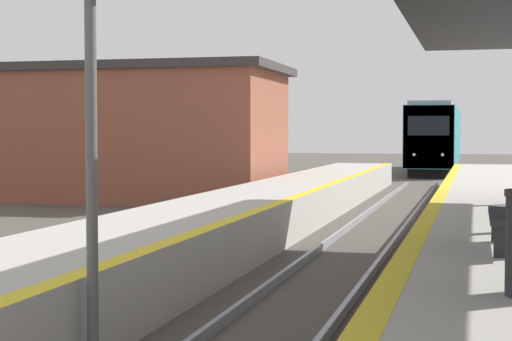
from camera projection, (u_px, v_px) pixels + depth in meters
train at (436, 138)px, 54.34m from camera, size 2.74×17.90×4.26m
signal_near at (90, 52)px, 8.68m from camera, size 0.36×0.31×4.84m
bench at (512, 212)px, 11.09m from camera, size 0.44×1.97×0.92m
station_building at (105, 133)px, 32.51m from camera, size 13.67×6.15×5.02m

